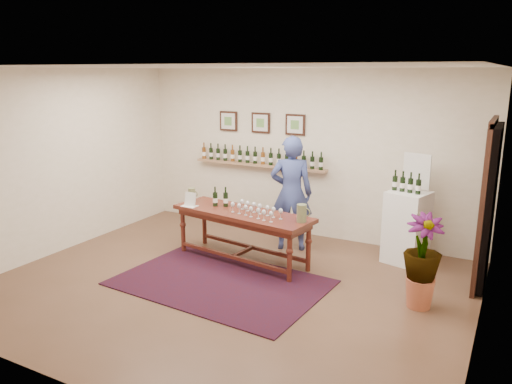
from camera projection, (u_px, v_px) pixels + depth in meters
The scene contains 14 objects.
ground at pixel (227, 286), 6.57m from camera, with size 6.00×6.00×0.00m, color brown.
room_shell at pixel (426, 192), 6.93m from camera, with size 6.00×6.00×6.00m.
rug at pixel (221, 282), 6.65m from camera, with size 2.70×1.80×0.01m, color #3F0B0B.
tasting_table at pixel (242, 219), 7.28m from camera, with size 2.23×0.99×0.76m.
table_glasses at pixel (256, 210), 7.03m from camera, with size 1.15×0.26×0.16m, color silver, non-canonical shape.
table_bottles at pixel (220, 195), 7.50m from camera, with size 0.31×0.18×0.33m, color black, non-canonical shape.
pitcher_left at pixel (192, 195), 7.80m from camera, with size 0.13×0.13×0.21m, color #686D44, non-canonical shape.
pitcher_right at pixel (302, 213), 6.72m from camera, with size 0.16×0.16×0.25m, color #686D44, non-canonical shape.
menu_card at pixel (190, 199), 7.53m from camera, with size 0.23×0.17×0.21m, color silver.
display_pedestal at pixel (407, 227), 7.28m from camera, with size 0.53×0.53×1.06m, color white.
pedestal_bottles at pixel (407, 182), 7.11m from camera, with size 0.29×0.08×0.29m, color black, non-canonical shape.
info_sign at pixel (417, 171), 7.19m from camera, with size 0.41×0.02×0.57m, color silver.
potted_plant at pixel (422, 261), 5.85m from camera, with size 0.69×0.69×0.99m.
person at pixel (291, 193), 7.74m from camera, with size 0.66×0.43×1.81m, color navy.
Camera 1 is at (3.20, -5.20, 2.76)m, focal length 35.00 mm.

